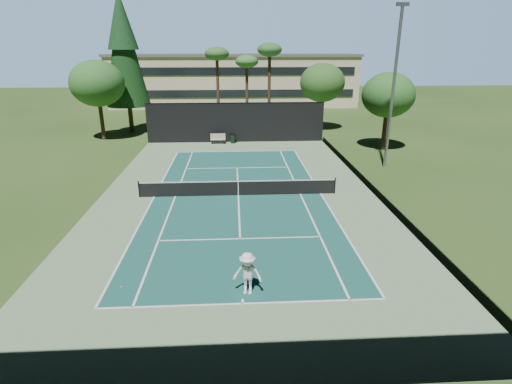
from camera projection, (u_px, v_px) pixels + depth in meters
The scene contains 22 objects.
ground at pixel (238, 195), 26.26m from camera, with size 160.00×160.00×0.00m, color #2C491B.
apron_slab at pixel (238, 195), 26.26m from camera, with size 18.00×32.00×0.01m, color #6B8E63.
court_surface at pixel (238, 195), 26.26m from camera, with size 10.97×23.77×0.01m, color #19534D.
court_lines at pixel (238, 195), 26.26m from camera, with size 11.07×23.87×0.01m.
tennis_net at pixel (238, 187), 26.08m from camera, with size 12.90×0.10×1.10m.
fence at pixel (238, 166), 25.64m from camera, with size 18.04×32.05×4.03m.
player at pixel (247, 273), 15.48m from camera, with size 1.15×0.66×1.77m, color white.
tennis_ball_a at pixel (121, 287), 16.12m from camera, with size 0.07×0.07×0.07m, color #C1D430.
tennis_ball_b at pixel (183, 181), 29.08m from camera, with size 0.06×0.06×0.06m, color #CCD630.
tennis_ball_c at pixel (262, 174), 30.55m from camera, with size 0.06×0.06×0.06m, color #C0E333.
tennis_ball_d at pixel (192, 174), 30.75m from camera, with size 0.07×0.07×0.07m, color #D3EC35.
park_bench at pixel (218, 138), 40.37m from camera, with size 1.50×0.45×1.02m.
trash_bin at pixel (233, 139), 40.63m from camera, with size 0.56×0.56×0.95m.
pine_tree at pixel (123, 44), 43.06m from camera, with size 4.80×4.80×15.00m.
palm_a at pixel (217, 57), 45.93m from camera, with size 2.80×2.80×9.32m.
palm_b at pixel (247, 64), 48.27m from camera, with size 2.80×2.80×8.42m.
palm_c at pixel (270, 53), 45.16m from camera, with size 2.80×2.80×9.77m.
decid_tree_a at pixel (322, 83), 45.62m from camera, with size 5.12×5.12×7.62m.
decid_tree_b at pixel (388, 95), 36.55m from camera, with size 4.80×4.80×7.14m.
decid_tree_c at pixel (97, 84), 40.48m from camera, with size 5.44×5.44×8.09m.
campus_building at pixel (234, 79), 68.03m from camera, with size 40.50×12.50×8.30m.
light_pole at pixel (394, 86), 30.34m from camera, with size 0.90×0.25×12.22m.
Camera 1 is at (-0.21, -24.66, 9.12)m, focal length 28.00 mm.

